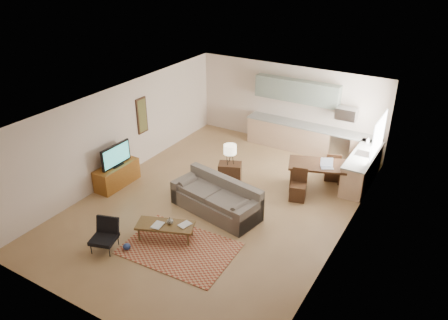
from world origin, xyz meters
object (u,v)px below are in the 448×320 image
Objects in this scene: console_table at (230,175)px; dining_table at (316,176)px; sofa at (216,197)px; coffee_table at (166,231)px; tv_credenza at (117,175)px; armchair at (104,236)px.

dining_table reaches higher than console_table.
sofa is 1.84× the size of coffee_table.
coffee_table is at bearing -138.61° from dining_table.
tv_credenza is at bearing -174.44° from console_table.
sofa is 3.36× the size of console_table.
dining_table reaches higher than armchair.
armchair is (-1.34, -2.58, -0.07)m from sofa.
armchair is at bearing -154.29° from coffee_table.
dining_table is (2.18, 3.98, 0.19)m from coffee_table.
sofa is at bearing -98.84° from console_table.
console_table is at bearing 28.82° from tv_credenza.
sofa reaches higher than tv_credenza.
coffee_table is 2.85m from console_table.
dining_table is at bearing 40.29° from armchair.
console_table is at bearing -171.46° from dining_table.
dining_table is (2.11, 1.14, 0.02)m from console_table.
armchair reaches higher than coffee_table.
dining_table is (3.12, 5.00, 0.04)m from armchair.
tv_credenza is (-2.72, 1.30, 0.11)m from coffee_table.
tv_credenza is at bearing 109.80° from armchair.
sofa is at bearing 53.71° from coffee_table.
tv_credenza is 1.87× the size of console_table.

